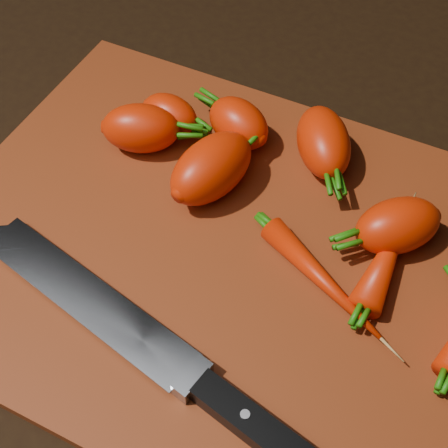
% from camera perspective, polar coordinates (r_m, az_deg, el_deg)
% --- Properties ---
extents(ground, '(2.00, 2.00, 0.01)m').
position_cam_1_polar(ground, '(0.56, -0.45, -2.88)').
color(ground, black).
extents(cutting_board, '(0.50, 0.40, 0.01)m').
position_cam_1_polar(cutting_board, '(0.55, -0.45, -2.24)').
color(cutting_board, maroon).
rests_on(cutting_board, ground).
extents(carrot_0, '(0.09, 0.07, 0.05)m').
position_cam_1_polar(carrot_0, '(0.61, -7.62, 8.67)').
color(carrot_0, red).
rests_on(carrot_0, cutting_board).
extents(carrot_1, '(0.08, 0.07, 0.05)m').
position_cam_1_polar(carrot_1, '(0.61, 1.34, 9.20)').
color(carrot_1, red).
rests_on(carrot_1, cutting_board).
extents(carrot_2, '(0.09, 0.10, 0.05)m').
position_cam_1_polar(carrot_2, '(0.60, 9.07, 7.41)').
color(carrot_2, red).
rests_on(carrot_2, cutting_board).
extents(carrot_3, '(0.08, 0.10, 0.05)m').
position_cam_1_polar(carrot_3, '(0.57, -1.15, 5.14)').
color(carrot_3, red).
rests_on(carrot_3, cutting_board).
extents(carrot_4, '(0.09, 0.09, 0.05)m').
position_cam_1_polar(carrot_4, '(0.55, 15.59, -0.15)').
color(carrot_4, red).
rests_on(carrot_4, cutting_board).
extents(carrot_5, '(0.06, 0.05, 0.04)m').
position_cam_1_polar(carrot_5, '(0.63, -4.97, 9.96)').
color(carrot_5, red).
rests_on(carrot_5, cutting_board).
extents(carrot_8, '(0.13, 0.08, 0.02)m').
position_cam_1_polar(carrot_8, '(0.52, 8.99, -5.04)').
color(carrot_8, red).
rests_on(carrot_8, cutting_board).
extents(carrot_9, '(0.03, 0.11, 0.03)m').
position_cam_1_polar(carrot_9, '(0.54, 14.65, -2.93)').
color(carrot_9, red).
rests_on(carrot_9, cutting_board).
extents(knife, '(0.35, 0.10, 0.02)m').
position_cam_1_polar(knife, '(0.51, -10.87, -7.87)').
color(knife, gray).
rests_on(knife, cutting_board).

